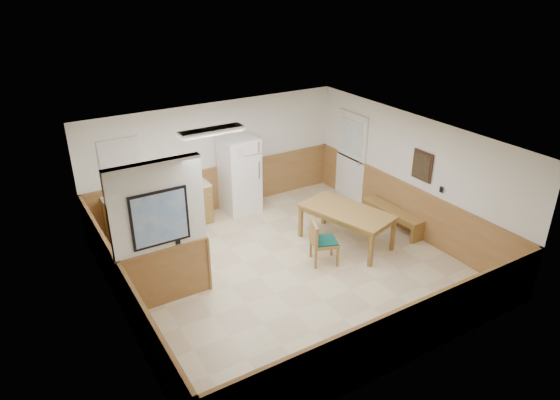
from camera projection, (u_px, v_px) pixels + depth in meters
ground at (287, 268)px, 9.35m from camera, size 6.00×6.00×0.00m
ceiling at (287, 141)px, 8.29m from camera, size 6.00×6.00×0.02m
back_wall at (216, 157)px, 11.14m from camera, size 6.00×0.02×2.50m
right_wall at (411, 175)px, 10.22m from camera, size 0.02×6.00×2.50m
left_wall at (116, 254)px, 7.41m from camera, size 0.02×6.00×2.50m
wainscot_back at (218, 188)px, 11.44m from camera, size 6.00×0.04×1.00m
wainscot_right at (406, 208)px, 10.53m from camera, size 0.04×6.00×1.00m
wainscot_left at (124, 295)px, 7.74m from camera, size 0.04×6.00×1.00m
partition_wall at (160, 237)px, 7.92m from camera, size 1.50×0.20×2.50m
kitchen_counter at (173, 207)px, 10.66m from camera, size 2.20×0.61×1.00m
exterior_door at (351, 157)px, 11.76m from camera, size 0.07×1.02×2.15m
kitchen_window at (120, 163)px, 10.01m from camera, size 0.80×0.04×1.00m
wall_painting at (422, 166)px, 9.85m from camera, size 0.04×0.50×0.60m
fluorescent_fixture at (211, 131)px, 8.94m from camera, size 1.20×0.30×0.09m
refrigerator at (240, 175)px, 11.19m from camera, size 0.80×0.74×1.75m
dining_table at (347, 214)px, 9.91m from camera, size 1.40×2.01×0.75m
dining_bench at (392, 213)px, 10.65m from camera, size 0.39×1.58×0.45m
dining_chair at (320, 239)px, 9.32m from camera, size 0.78×0.66×0.85m
fire_extinguisher at (194, 172)px, 10.68m from camera, size 0.13×0.13×0.50m
soap_bottle at (128, 194)px, 9.97m from camera, size 0.08×0.08×0.20m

